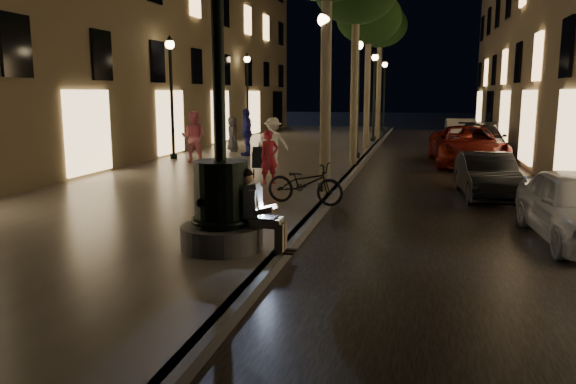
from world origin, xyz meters
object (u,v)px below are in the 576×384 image
(lamp_curb_c, at_px, (374,85))
(car_second, at_px, (487,176))
(lamp_curb_b, at_px, (358,82))
(lamp_curb_a, at_px, (324,76))
(car_fifth, at_px, (460,132))
(lamp_curb_d, at_px, (384,86))
(car_third, at_px, (467,146))
(seated_man_laptop, at_px, (256,208))
(bicycle, at_px, (305,183))
(pedestrian_red, at_px, (269,157))
(pedestrian_white, at_px, (273,142))
(stroller, at_px, (259,160))
(tree_far, at_px, (380,27))
(car_rear, at_px, (480,141))
(lamp_left_c, at_px, (247,85))
(pedestrian_blue, at_px, (247,132))
(fountain_lamppost, at_px, (221,190))
(tree_third, at_px, (369,19))
(pedestrian_dark, at_px, (233,134))
(pedestrian_pink, at_px, (194,137))
(lamp_left_b, at_px, (171,82))

(lamp_curb_c, bearing_deg, car_second, -73.99)
(lamp_curb_b, xyz_separation_m, lamp_curb_c, (0.00, 8.00, 0.00))
(lamp_curb_a, xyz_separation_m, car_fifth, (4.59, 16.70, -2.52))
(lamp_curb_d, bearing_deg, car_third, -74.91)
(seated_man_laptop, bearing_deg, lamp_curb_c, 89.77)
(car_fifth, bearing_deg, lamp_curb_c, -171.44)
(car_fifth, xyz_separation_m, bicycle, (-4.69, -18.61, -0.01))
(car_third, height_order, pedestrian_red, pedestrian_red)
(lamp_curb_c, xyz_separation_m, pedestrian_white, (-2.61, -11.37, -2.16))
(car_second, relative_size, car_fifth, 0.85)
(lamp_curb_c, distance_m, stroller, 14.32)
(tree_far, height_order, car_rear, tree_far)
(lamp_left_c, bearing_deg, car_second, -52.73)
(lamp_left_c, distance_m, pedestrian_red, 16.25)
(tree_far, distance_m, pedestrian_blue, 12.46)
(stroller, bearing_deg, lamp_curb_d, 67.81)
(tree_far, distance_m, bicycle, 20.72)
(lamp_curb_c, height_order, pedestrian_blue, lamp_curb_c)
(pedestrian_blue, bearing_deg, lamp_curb_a, -2.35)
(lamp_left_c, bearing_deg, car_rear, -22.37)
(lamp_left_c, relative_size, car_third, 0.87)
(seated_man_laptop, bearing_deg, fountain_lamppost, 180.00)
(fountain_lamppost, bearing_deg, lamp_left_c, 106.22)
(lamp_curb_a, bearing_deg, tree_third, 90.00)
(car_rear, distance_m, pedestrian_blue, 10.18)
(lamp_left_c, bearing_deg, lamp_curb_a, -66.07)
(fountain_lamppost, height_order, lamp_curb_c, fountain_lamppost)
(lamp_curb_d, xyz_separation_m, car_fifth, (4.59, -7.30, -2.52))
(stroller, xyz_separation_m, car_fifth, (6.98, 14.59, -0.02))
(lamp_curb_a, distance_m, pedestrian_dark, 11.08)
(stroller, xyz_separation_m, bicycle, (2.29, -4.02, -0.03))
(seated_man_laptop, height_order, pedestrian_dark, pedestrian_dark)
(pedestrian_red, relative_size, pedestrian_pink, 0.81)
(fountain_lamppost, height_order, stroller, fountain_lamppost)
(car_rear, relative_size, car_fifth, 1.17)
(stroller, relative_size, pedestrian_pink, 0.55)
(lamp_left_b, xyz_separation_m, car_fifth, (11.69, 10.70, -2.52))
(seated_man_laptop, distance_m, car_rear, 17.76)
(car_third, relative_size, bicycle, 2.88)
(pedestrian_pink, bearing_deg, seated_man_laptop, 109.17)
(pedestrian_dark, bearing_deg, car_third, -119.22)
(car_second, bearing_deg, lamp_curb_a, -170.88)
(car_second, xyz_separation_m, pedestrian_blue, (-8.87, 6.69, 0.57))
(lamp_left_c, bearing_deg, seated_man_laptop, -72.32)
(car_third, height_order, car_fifth, car_third)
(pedestrian_red, bearing_deg, pedestrian_blue, 74.06)
(car_fifth, distance_m, pedestrian_pink, 15.64)
(pedestrian_white, xyz_separation_m, bicycle, (2.51, -6.54, -0.37))
(pedestrian_dark, bearing_deg, lamp_curb_d, -43.67)
(seated_man_laptop, height_order, lamp_left_b, lamp_left_b)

